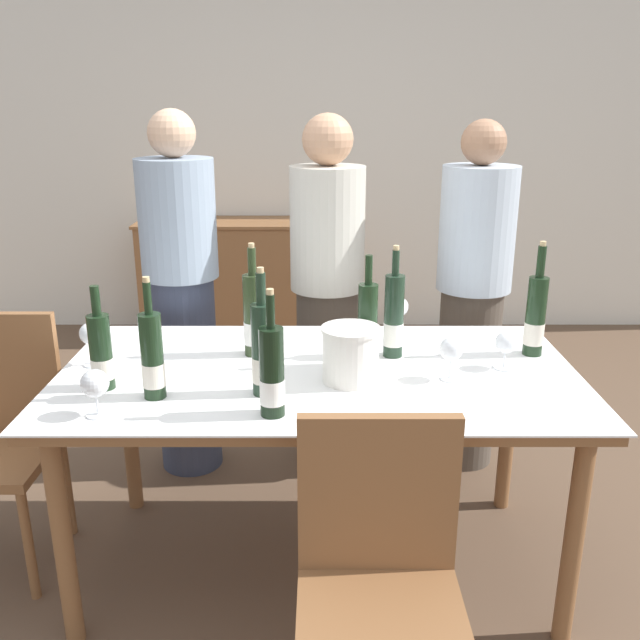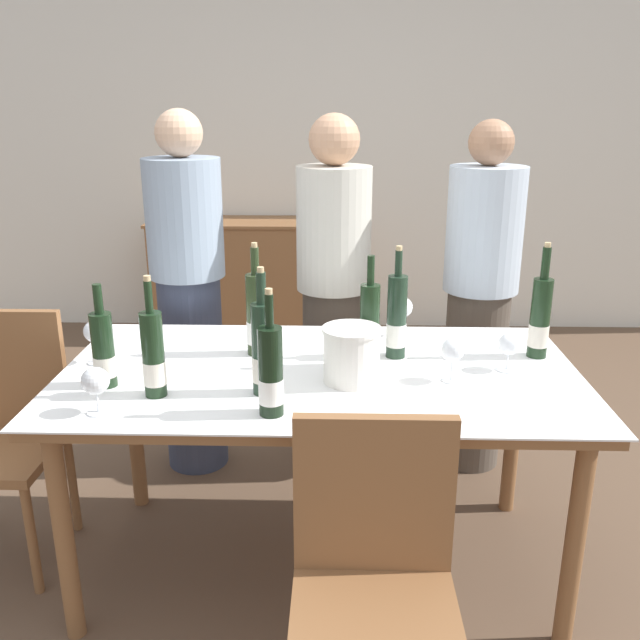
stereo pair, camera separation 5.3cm
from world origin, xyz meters
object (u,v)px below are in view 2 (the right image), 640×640
object	(u,v)px
wine_bottle_2	(256,316)
wine_glass_0	(509,346)
dining_table	(320,390)
wine_bottle_1	(397,319)
wine_glass_3	(453,351)
chair_left_end	(3,421)
sideboard_cabinet	(240,279)
ice_bucket	(351,353)
wine_bottle_5	(263,350)
wine_bottle_0	(540,319)
wine_bottle_3	(271,374)
person_guest_right	(479,303)
chair_near_front	(374,573)
wine_bottle_4	(103,351)
wine_bottle_7	(369,328)
wine_glass_4	(95,333)
wine_glass_2	(96,382)
person_guest_left	(333,296)
wine_glass_1	(403,309)
wine_bottle_6	(153,356)
person_host	(189,299)

from	to	relation	value
wine_bottle_2	wine_glass_0	distance (m)	0.88
dining_table	wine_bottle_1	world-z (taller)	wine_bottle_1
wine_bottle_2	wine_glass_3	size ratio (longest dim) A/B	2.80
chair_left_end	sideboard_cabinet	bearing A→B (deg)	78.17
ice_bucket	wine_bottle_5	world-z (taller)	wine_bottle_5
wine_bottle_0	wine_bottle_3	world-z (taller)	wine_bottle_0
person_guest_right	chair_near_front	bearing A→B (deg)	-109.73
ice_bucket	wine_bottle_0	xyz separation A→B (m)	(0.67, 0.24, 0.04)
sideboard_cabinet	chair_left_end	xyz separation A→B (m)	(-0.52, -2.49, 0.10)
wine_glass_0	chair_left_end	bearing A→B (deg)	177.87
dining_table	wine_bottle_2	xyz separation A→B (m)	(-0.23, 0.15, 0.22)
wine_bottle_4	wine_glass_3	bearing A→B (deg)	3.48
ice_bucket	wine_glass_3	world-z (taller)	ice_bucket
sideboard_cabinet	chair_near_front	world-z (taller)	chair_near_front
sideboard_cabinet	wine_bottle_2	bearing A→B (deg)	-80.21
chair_left_end	chair_near_front	xyz separation A→B (m)	(1.33, -0.79, -0.01)
wine_bottle_0	sideboard_cabinet	bearing A→B (deg)	120.37
wine_bottle_0	wine_bottle_7	world-z (taller)	wine_bottle_0
chair_left_end	wine_glass_4	bearing A→B (deg)	-5.75
dining_table	chair_left_end	size ratio (longest dim) A/B	1.90
wine_glass_2	wine_glass_4	bearing A→B (deg)	109.39
wine_bottle_1	wine_bottle_5	size ratio (longest dim) A/B	0.99
sideboard_cabinet	ice_bucket	distance (m)	2.81
wine_bottle_1	person_guest_right	world-z (taller)	person_guest_right
wine_bottle_3	person_guest_left	size ratio (longest dim) A/B	0.24
wine_glass_0	person_guest_right	bearing A→B (deg)	85.87
ice_bucket	chair_left_end	size ratio (longest dim) A/B	0.21
wine_glass_1	wine_glass_2	bearing A→B (deg)	-143.01
dining_table	wine_glass_1	size ratio (longest dim) A/B	11.47
ice_bucket	wine_glass_1	distance (m)	0.50
wine_bottle_3	chair_left_end	distance (m)	1.18
wine_bottle_0	chair_left_end	world-z (taller)	wine_bottle_0
sideboard_cabinet	wine_bottle_7	world-z (taller)	wine_bottle_7
wine_bottle_1	person_guest_left	size ratio (longest dim) A/B	0.25
wine_glass_3	chair_near_front	xyz separation A→B (m)	(-0.27, -0.62, -0.37)
wine_bottle_5	person_guest_left	world-z (taller)	person_guest_left
wine_bottle_7	wine_glass_0	distance (m)	0.47
wine_bottle_2	wine_glass_1	distance (m)	0.58
dining_table	wine_glass_4	xyz separation A→B (m)	(-0.78, 0.05, 0.18)
wine_glass_2	wine_bottle_6	bearing A→B (deg)	43.65
wine_bottle_2	wine_glass_3	distance (m)	0.70
wine_bottle_6	dining_table	bearing A→B (deg)	23.18
wine_glass_1	chair_left_end	world-z (taller)	wine_glass_1
wine_bottle_7	ice_bucket	bearing A→B (deg)	-116.19
wine_glass_1	person_host	bearing A→B (deg)	157.93
wine_glass_3	person_host	size ratio (longest dim) A/B	0.09
wine_bottle_7	person_guest_right	xyz separation A→B (m)	(0.52, 0.75, -0.13)
chair_left_end	wine_bottle_2	bearing A→B (deg)	3.97
wine_glass_1	wine_glass_4	xyz separation A→B (m)	(-1.09, -0.32, 0.00)
person_host	wine_bottle_4	bearing A→B (deg)	-95.13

